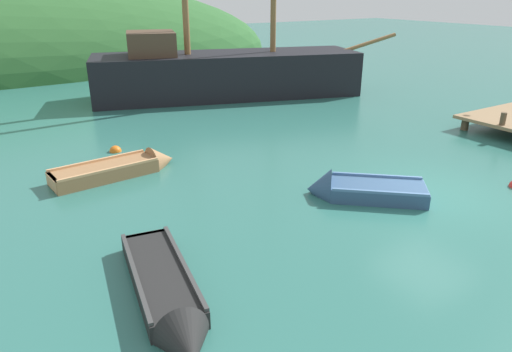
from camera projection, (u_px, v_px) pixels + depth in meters
The scene contains 6 objects.
ground_plane at pixel (434, 193), 12.52m from camera, with size 120.00×120.00×0.00m, color #2D6B60.
sailing_ship at pixel (225, 79), 23.58m from camera, with size 15.58×7.41×12.91m.
rowboat_center at pixel (357, 192), 12.30m from camera, with size 3.07×2.92×1.15m.
rowboat_outer_left at pixel (167, 297), 8.12m from camera, with size 1.57×3.91×0.92m.
rowboat_far at pixel (122, 170), 13.78m from camera, with size 3.76×1.35×0.98m.
buoy_orange at pixel (116, 151), 15.74m from camera, with size 0.40×0.40×0.40m, color orange.
Camera 1 is at (-10.19, -7.08, 5.10)m, focal length 32.65 mm.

